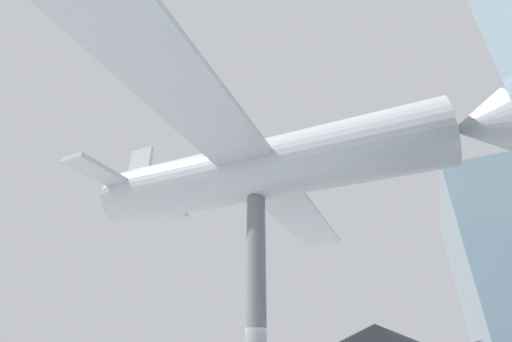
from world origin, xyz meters
TOP-DOWN VIEW (x-y plane):
  - support_pylon_central at (0.00, 0.00)m, footprint 0.63×0.63m
  - suspended_airplane at (-0.01, 0.34)m, footprint 20.35×14.47m

SIDE VIEW (x-z plane):
  - support_pylon_central at x=0.00m, z-range 0.00..6.60m
  - suspended_airplane at x=-0.01m, z-range 6.01..9.37m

